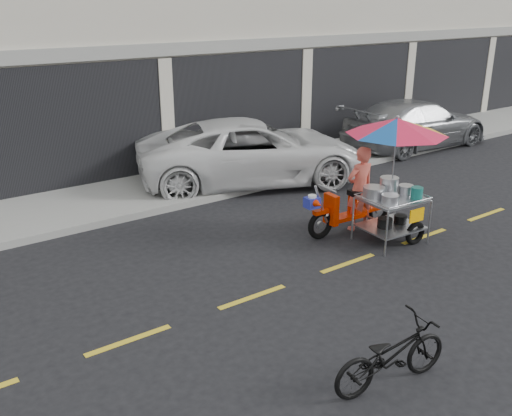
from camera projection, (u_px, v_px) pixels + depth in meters
ground at (348, 263)px, 9.70m from camera, size 90.00×90.00×0.00m
sidewalk at (189, 181)px, 13.87m from camera, size 45.00×3.00×0.15m
centerline at (348, 263)px, 9.70m from camera, size 42.00×0.10×0.01m
white_pickup at (253, 151)px, 13.76m from camera, size 6.09×4.39×1.54m
silver_pickup at (416, 124)px, 17.06m from camera, size 5.02×2.16×1.44m
near_bicycle at (391, 354)px, 6.52m from camera, size 1.62×0.76×0.82m
food_vendor_rig at (382, 161)px, 10.34m from camera, size 2.32×1.96×2.34m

